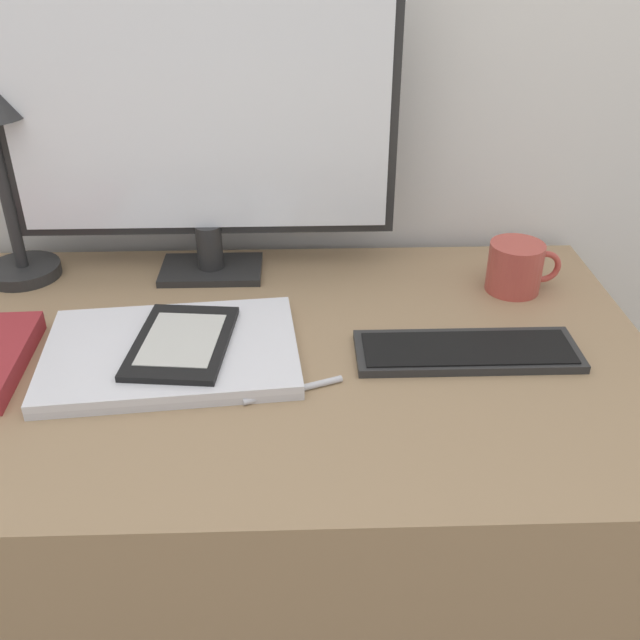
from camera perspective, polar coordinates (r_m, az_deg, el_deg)
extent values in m
cube|color=#997A56|center=(1.26, -4.04, -16.70)|extent=(1.12, 0.68, 0.74)
cube|color=#262626|center=(1.24, -8.67, 4.01)|extent=(0.17, 0.11, 0.01)
cylinder|color=#262626|center=(1.22, -8.83, 5.84)|extent=(0.04, 0.04, 0.08)
cube|color=#262626|center=(1.15, -9.74, 16.48)|extent=(0.62, 0.01, 0.42)
cube|color=white|center=(1.14, -9.79, 16.38)|extent=(0.59, 0.01, 0.39)
cube|color=#282828|center=(1.02, 11.67, -2.47)|extent=(0.31, 0.11, 0.01)
cube|color=black|center=(1.02, 11.74, -2.21)|extent=(0.29, 0.09, 0.00)
cube|color=silver|center=(1.02, -11.75, -2.77)|extent=(0.37, 0.27, 0.01)
cube|color=silver|center=(1.01, -11.81, -2.26)|extent=(0.37, 0.27, 0.01)
cube|color=black|center=(1.01, -10.98, -1.74)|extent=(0.15, 0.20, 0.01)
cube|color=beige|center=(1.00, -11.01, -1.49)|extent=(0.11, 0.15, 0.00)
cylinder|color=#282828|center=(1.31, -22.60, 3.65)|extent=(0.12, 0.12, 0.02)
cylinder|color=#282828|center=(1.26, -23.82, 9.08)|extent=(0.02, 0.02, 0.25)
cylinder|color=#B7473D|center=(1.20, 15.31, 4.10)|extent=(0.09, 0.09, 0.08)
torus|color=#B7473D|center=(1.21, 17.48, 4.09)|extent=(0.06, 0.01, 0.06)
cylinder|color=silver|center=(0.93, -2.14, -5.62)|extent=(0.13, 0.06, 0.01)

